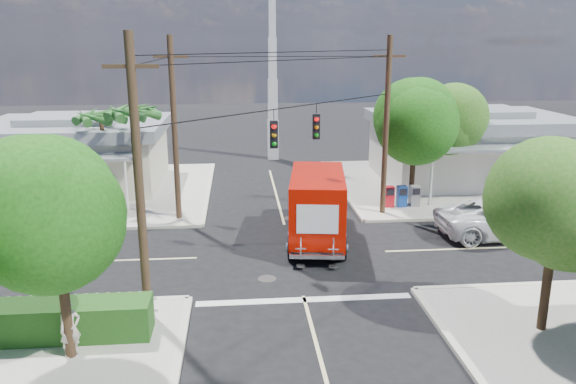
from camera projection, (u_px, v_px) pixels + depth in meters
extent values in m
plane|color=black|center=(292.00, 255.00, 23.63)|extent=(120.00, 120.00, 0.00)
cube|color=#A29D92|center=(449.00, 184.00, 35.16)|extent=(14.00, 14.00, 0.14)
cube|color=beige|center=(339.00, 186.00, 34.55)|extent=(0.25, 14.00, 0.14)
cube|color=beige|center=(500.00, 217.00, 28.43)|extent=(14.00, 0.25, 0.14)
cube|color=#A29D92|center=(90.00, 192.00, 33.23)|extent=(14.00, 14.00, 0.14)
cube|color=beige|center=(209.00, 189.00, 33.84)|extent=(0.25, 14.00, 0.14)
cube|color=beige|center=(53.00, 230.00, 26.50)|extent=(14.00, 0.25, 0.14)
cube|color=beige|center=(276.00, 193.00, 33.25)|extent=(0.12, 12.00, 0.01)
cube|color=beige|center=(520.00, 247.00, 24.51)|extent=(12.00, 0.12, 0.01)
cube|color=beige|center=(47.00, 263.00, 22.76)|extent=(12.00, 0.12, 0.01)
cube|color=silver|center=(304.00, 300.00, 19.50)|extent=(7.50, 0.40, 0.01)
cube|color=beige|center=(469.00, 152.00, 35.79)|extent=(11.00, 8.00, 3.40)
cube|color=gray|center=(471.00, 120.00, 35.26)|extent=(11.80, 8.80, 0.70)
cube|color=gray|center=(472.00, 112.00, 35.13)|extent=(6.05, 4.40, 0.50)
cube|color=gray|center=(506.00, 148.00, 30.77)|extent=(9.90, 1.80, 0.15)
cylinder|color=silver|center=(431.00, 179.00, 29.99)|extent=(0.12, 0.12, 2.90)
cube|color=beige|center=(76.00, 159.00, 34.15)|extent=(10.00, 8.00, 3.20)
cube|color=gray|center=(73.00, 128.00, 33.64)|extent=(10.80, 8.80, 0.70)
cube|color=gray|center=(72.00, 119.00, 33.51)|extent=(5.50, 4.40, 0.50)
cube|color=gray|center=(49.00, 158.00, 29.15)|extent=(9.00, 1.80, 0.15)
cylinder|color=silver|center=(126.00, 185.00, 29.08)|extent=(0.12, 0.12, 2.70)
cube|color=silver|center=(273.00, 139.00, 42.52)|extent=(0.80, 0.80, 3.00)
cube|color=silver|center=(273.00, 100.00, 41.74)|extent=(0.70, 0.70, 3.00)
cube|color=silver|center=(272.00, 58.00, 40.96)|extent=(0.60, 0.60, 3.00)
cube|color=silver|center=(272.00, 15.00, 40.19)|extent=(0.50, 0.50, 3.00)
cylinder|color=#422D1C|center=(64.00, 295.00, 15.29)|extent=(0.28, 0.28, 3.71)
sphere|color=#15450E|center=(55.00, 214.00, 14.69)|extent=(3.71, 3.71, 3.71)
sphere|color=#15450E|center=(41.00, 204.00, 14.78)|extent=(3.02, 3.02, 3.02)
sphere|color=#15450E|center=(66.00, 221.00, 14.46)|extent=(3.25, 3.25, 3.25)
cylinder|color=#422D1C|center=(413.00, 166.00, 30.24)|extent=(0.28, 0.28, 4.10)
sphere|color=#15450E|center=(416.00, 119.00, 29.57)|extent=(4.10, 4.10, 4.10)
sphere|color=#15450E|center=(407.00, 113.00, 29.66)|extent=(3.33, 3.33, 3.33)
sphere|color=#15450E|center=(424.00, 122.00, 29.35)|extent=(3.58, 3.58, 3.58)
cylinder|color=#422D1C|center=(444.00, 161.00, 32.65)|extent=(0.28, 0.28, 3.58)
sphere|color=#1E5810|center=(447.00, 123.00, 32.07)|extent=(3.58, 3.58, 3.58)
sphere|color=#1E5810|center=(440.00, 119.00, 32.17)|extent=(2.91, 2.91, 2.91)
sphere|color=#1E5810|center=(455.00, 126.00, 31.84)|extent=(3.14, 3.14, 3.14)
cylinder|color=#422D1C|center=(548.00, 276.00, 16.84)|extent=(0.28, 0.28, 3.46)
sphere|color=#1E5810|center=(557.00, 207.00, 16.28)|extent=(3.46, 3.46, 3.46)
sphere|color=#1E5810|center=(541.00, 199.00, 16.38)|extent=(2.81, 2.81, 2.81)
sphere|color=#1E5810|center=(574.00, 214.00, 16.05)|extent=(3.02, 3.02, 3.02)
cylinder|color=#422D1C|center=(137.00, 160.00, 29.50)|extent=(0.24, 0.24, 5.00)
cone|color=#265D22|center=(151.00, 111.00, 28.91)|extent=(0.50, 2.06, 0.98)
cone|color=#265D22|center=(146.00, 109.00, 29.55)|extent=(1.92, 1.68, 0.98)
cone|color=#265D22|center=(132.00, 109.00, 29.65)|extent=(2.12, 0.95, 0.98)
cone|color=#265D22|center=(119.00, 110.00, 29.13)|extent=(1.34, 2.07, 0.98)
cone|color=#265D22|center=(116.00, 112.00, 28.38)|extent=(1.34, 2.07, 0.98)
cone|color=#265D22|center=(126.00, 113.00, 27.97)|extent=(2.12, 0.95, 0.98)
cone|color=#265D22|center=(142.00, 112.00, 28.20)|extent=(1.92, 1.68, 0.98)
cylinder|color=#422D1C|center=(105.00, 159.00, 30.82)|extent=(0.24, 0.24, 4.60)
cone|color=#265D22|center=(118.00, 115.00, 30.28)|extent=(0.50, 2.06, 0.98)
cone|color=#265D22|center=(114.00, 114.00, 30.92)|extent=(1.92, 1.68, 0.98)
cone|color=#265D22|center=(101.00, 113.00, 31.02)|extent=(2.12, 0.95, 0.98)
cone|color=#265D22|center=(87.00, 115.00, 30.50)|extent=(1.34, 2.07, 0.98)
cone|color=#265D22|center=(83.00, 116.00, 29.75)|extent=(1.34, 2.07, 0.98)
cone|color=#265D22|center=(93.00, 117.00, 29.34)|extent=(2.12, 0.95, 0.98)
cone|color=#265D22|center=(109.00, 117.00, 29.57)|extent=(1.92, 1.68, 0.98)
cylinder|color=#473321|center=(139.00, 184.00, 17.01)|extent=(0.28, 0.28, 9.00)
cube|color=#473321|center=(131.00, 66.00, 16.10)|extent=(1.60, 0.12, 0.12)
cylinder|color=#473321|center=(386.00, 128.00, 27.92)|extent=(0.28, 0.28, 9.00)
cube|color=#473321|center=(389.00, 56.00, 27.01)|extent=(1.60, 0.12, 0.12)
cylinder|color=#473321|center=(175.00, 131.00, 27.01)|extent=(0.28, 0.28, 9.00)
cube|color=#473321|center=(171.00, 57.00, 26.10)|extent=(1.60, 0.12, 0.12)
cylinder|color=black|center=(293.00, 107.00, 22.02)|extent=(10.43, 10.43, 0.04)
cube|color=black|center=(274.00, 134.00, 21.43)|extent=(0.30, 0.24, 1.05)
sphere|color=red|center=(274.00, 126.00, 21.21)|extent=(0.20, 0.20, 0.20)
cube|color=black|center=(316.00, 127.00, 23.43)|extent=(0.30, 0.24, 1.05)
sphere|color=red|center=(317.00, 119.00, 23.20)|extent=(0.20, 0.20, 0.20)
cube|color=silver|center=(61.00, 314.00, 17.44)|extent=(5.94, 0.05, 0.08)
cube|color=silver|center=(59.00, 302.00, 17.33)|extent=(5.94, 0.05, 0.08)
cube|color=silver|center=(152.00, 306.00, 17.64)|extent=(0.09, 0.06, 1.00)
cube|color=#174314|center=(45.00, 321.00, 16.60)|extent=(6.20, 1.20, 1.10)
cube|color=red|center=(389.00, 196.00, 29.93)|extent=(0.50, 0.50, 1.10)
cube|color=#123D93|center=(402.00, 196.00, 29.99)|extent=(0.50, 0.50, 1.10)
cube|color=slate|center=(415.00, 196.00, 30.05)|extent=(0.50, 0.50, 1.10)
cube|color=black|center=(317.00, 227.00, 25.54)|extent=(3.07, 7.30, 0.23)
cube|color=#B70E01|center=(317.00, 196.00, 28.02)|extent=(2.37, 1.83, 2.00)
cube|color=black|center=(317.00, 186.00, 28.54)|extent=(1.92, 0.49, 0.86)
cube|color=silver|center=(317.00, 203.00, 28.98)|extent=(2.08, 0.40, 0.32)
cube|color=#B70E01|center=(317.00, 204.00, 24.40)|extent=(2.99, 5.53, 2.63)
cube|color=white|center=(344.00, 201.00, 24.31)|extent=(0.48, 3.24, 1.18)
cube|color=white|center=(291.00, 200.00, 24.42)|extent=(0.48, 3.24, 1.18)
cube|color=white|center=(317.00, 219.00, 21.81)|extent=(1.62, 0.25, 1.18)
cube|color=silver|center=(317.00, 256.00, 22.09)|extent=(2.19, 0.53, 0.16)
cube|color=silver|center=(301.00, 249.00, 21.91)|extent=(0.41, 0.11, 0.91)
cube|color=silver|center=(333.00, 249.00, 21.85)|extent=(0.41, 0.11, 0.91)
cylinder|color=black|center=(296.00, 210.00, 28.13)|extent=(0.43, 1.03, 1.00)
cylinder|color=black|center=(338.00, 211.00, 28.03)|extent=(0.43, 1.03, 1.00)
cylinder|color=black|center=(292.00, 247.00, 23.06)|extent=(0.43, 1.03, 1.00)
cylinder|color=black|center=(342.00, 248.00, 22.95)|extent=(0.43, 1.03, 1.00)
imported|color=silver|center=(505.00, 218.00, 25.67)|extent=(6.19, 2.93, 1.71)
imported|color=beige|center=(70.00, 329.00, 15.59)|extent=(0.72, 0.69, 1.65)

